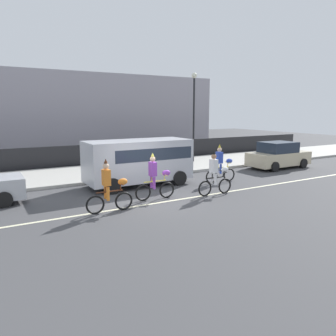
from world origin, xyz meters
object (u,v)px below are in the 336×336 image
Objects in this scene: parade_cyclist_purple at (155,179)px; parked_van_silver at (140,159)px; parade_cyclist_zebra at (216,175)px; parade_cyclist_orange at (110,189)px; parked_car_beige at (278,156)px; pedestrian_onlooker at (136,152)px; parade_cyclist_cobalt at (221,166)px; street_lamp_post at (194,104)px.

parked_van_silver reaches higher than parade_cyclist_purple.
parade_cyclist_zebra is at bearing -59.29° from parked_van_silver.
parked_car_beige is (12.35, 3.38, -0.06)m from parade_cyclist_orange.
pedestrian_onlooker is (-7.62, 4.64, 0.23)m from parked_car_beige.
parade_cyclist_cobalt is at bearing 15.48° from parade_cyclist_purple.
parked_car_beige is (7.61, 3.33, -0.06)m from parade_cyclist_zebra.
parade_cyclist_zebra is 8.31m from parked_car_beige.
parade_cyclist_purple is 1.19× the size of pedestrian_onlooker.
parked_car_beige is (5.81, 1.49, -0.06)m from parade_cyclist_cobalt.
parade_cyclist_orange is 9.31m from pedestrian_onlooker.
parked_van_silver is 5.05m from pedestrian_onlooker.
parked_van_silver is at bearing 50.65° from parade_cyclist_orange.
parked_car_beige is 0.70× the size of street_lamp_post.
parade_cyclist_orange and parade_cyclist_zebra have the same top height.
parade_cyclist_zebra is 0.33× the size of street_lamp_post.
street_lamp_post is at bearing 68.57° from parade_cyclist_cobalt.
parade_cyclist_orange is 11.96m from street_lamp_post.
street_lamp_post is at bearing 61.77° from parade_cyclist_zebra.
parade_cyclist_orange is 1.00× the size of parade_cyclist_purple.
parked_car_beige is 2.53× the size of pedestrian_onlooker.
parked_car_beige is at bearing 15.30° from parade_cyclist_orange.
parked_car_beige is at bearing 14.35° from parade_cyclist_cobalt.
parked_car_beige is at bearing -49.01° from street_lamp_post.
parade_cyclist_purple is 0.33× the size of street_lamp_post.
parked_van_silver is at bearing 120.71° from parade_cyclist_zebra.
parade_cyclist_cobalt is 1.19× the size of pedestrian_onlooker.
parade_cyclist_orange is at bearing -179.37° from parade_cyclist_zebra.
street_lamp_post is (-3.60, 4.14, 3.21)m from parked_car_beige.
street_lamp_post reaches higher than parked_van_silver.
parade_cyclist_orange is 0.47× the size of parked_car_beige.
parade_cyclist_orange is 1.19× the size of pedestrian_onlooker.
parade_cyclist_purple is at bearing -165.16° from parked_car_beige.
parade_cyclist_zebra is 1.00× the size of parade_cyclist_cobalt.
pedestrian_onlooker is at bearing 173.01° from street_lamp_post.
street_lamp_post reaches higher than parade_cyclist_zebra.
parked_van_silver reaches higher than parade_cyclist_zebra.
parade_cyclist_cobalt is at bearing 45.60° from parade_cyclist_zebra.
parade_cyclist_orange is 0.38× the size of parked_van_silver.
parked_car_beige is at bearing 23.60° from parade_cyclist_zebra.
parked_van_silver reaches higher than pedestrian_onlooker.
parade_cyclist_purple is at bearing 17.42° from parade_cyclist_orange.
parade_cyclist_orange is 4.74m from parade_cyclist_zebra.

